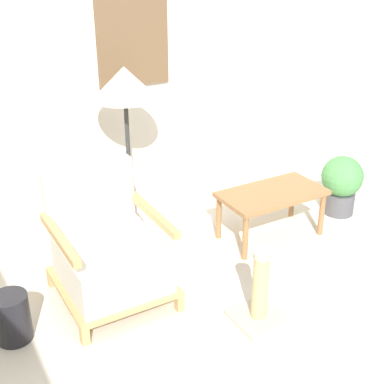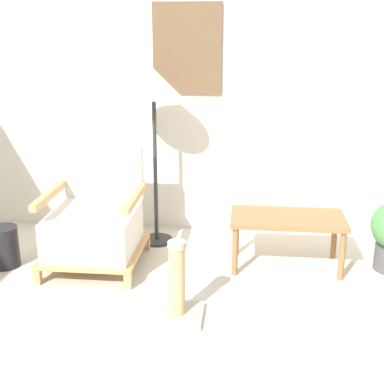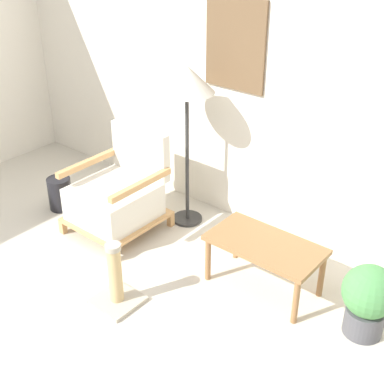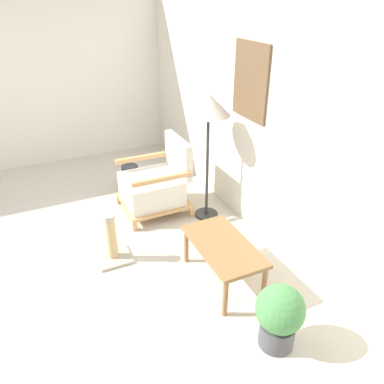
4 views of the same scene
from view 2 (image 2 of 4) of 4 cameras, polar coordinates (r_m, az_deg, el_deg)
ground_plane at (r=3.03m, az=-4.99°, el=-17.61°), size 14.00×14.00×0.00m
wall_back at (r=4.51m, az=-0.45°, el=12.55°), size 8.00×0.09×2.70m
armchair at (r=4.03m, az=-10.29°, el=-3.34°), size 0.69×0.73×0.85m
floor_lamp at (r=4.19m, az=-4.11°, el=10.67°), size 0.45×0.45×1.42m
coffee_table at (r=3.98m, az=10.16°, el=-3.27°), size 0.83×0.45×0.40m
vase at (r=4.23m, az=-19.41°, el=-5.53°), size 0.22×0.22×0.31m
scratching_post at (r=3.32m, az=-1.59°, el=-10.62°), size 0.32×0.32×0.50m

